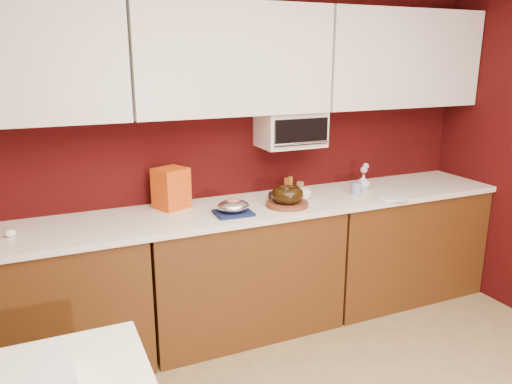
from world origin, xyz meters
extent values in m
cube|color=#370707|center=(0.00, 2.25, 1.25)|extent=(4.00, 0.02, 2.50)
cube|color=#512D10|center=(-1.33, 1.94, 0.43)|extent=(1.31, 0.58, 0.86)
cube|color=#512D10|center=(0.00, 1.94, 0.43)|extent=(1.31, 0.58, 0.86)
cube|color=#512D10|center=(1.33, 1.94, 0.43)|extent=(1.31, 0.58, 0.86)
cube|color=white|center=(0.00, 1.94, 0.88)|extent=(4.00, 0.62, 0.04)
cube|color=white|center=(-1.33, 2.08, 1.85)|extent=(1.31, 0.33, 0.70)
cube|color=white|center=(0.00, 2.08, 1.85)|extent=(1.31, 0.33, 0.70)
cube|color=white|center=(1.33, 2.08, 1.85)|extent=(1.31, 0.33, 0.70)
cube|color=white|center=(0.45, 2.10, 1.38)|extent=(0.45, 0.30, 0.25)
cube|color=black|center=(0.45, 1.94, 1.38)|extent=(0.40, 0.02, 0.18)
cylinder|color=silver|center=(0.45, 1.93, 1.30)|extent=(0.42, 0.02, 0.02)
cylinder|color=brown|center=(0.29, 1.83, 0.91)|extent=(0.36, 0.36, 0.03)
torus|color=black|center=(0.29, 1.83, 0.98)|extent=(0.28, 0.28, 0.09)
cube|color=#121C46|center=(-0.11, 1.81, 0.91)|extent=(0.24, 0.20, 0.02)
ellipsoid|color=silver|center=(-0.11, 1.81, 0.96)|extent=(0.23, 0.20, 0.08)
ellipsoid|color=#AE634F|center=(-0.11, 1.81, 0.98)|extent=(0.11, 0.10, 0.06)
cube|color=#BA280C|center=(-0.43, 2.11, 1.03)|extent=(0.25, 0.24, 0.27)
cylinder|color=black|center=(0.35, 2.02, 0.92)|extent=(0.23, 0.23, 0.03)
imported|color=silver|center=(0.48, 1.93, 0.94)|extent=(0.09, 0.09, 0.09)
cylinder|color=navy|center=(0.88, 1.88, 0.95)|extent=(0.10, 0.10, 0.09)
imported|color=silver|center=(1.02, 2.00, 0.96)|extent=(0.09, 0.09, 0.12)
sphere|color=pink|center=(1.02, 2.00, 1.05)|extent=(0.05, 0.05, 0.05)
sphere|color=#7D9DC9|center=(1.05, 2.02, 1.07)|extent=(0.05, 0.05, 0.05)
cylinder|color=white|center=(1.07, 1.70, 0.91)|extent=(0.24, 0.24, 0.01)
cylinder|color=brown|center=(0.44, 2.14, 0.96)|extent=(0.05, 0.05, 0.11)
cylinder|color=olive|center=(0.53, 2.09, 0.94)|extent=(0.07, 0.07, 0.08)
ellipsoid|color=white|center=(-1.39, 1.92, 0.92)|extent=(0.07, 0.06, 0.05)
cylinder|color=brown|center=(0.47, 2.12, 0.96)|extent=(0.04, 0.04, 0.12)
camera|label=1|loc=(-1.20, -1.01, 1.87)|focal=35.00mm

